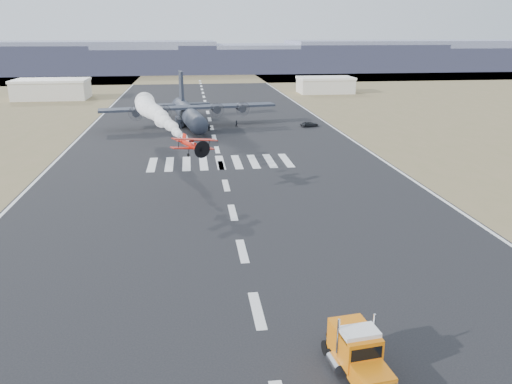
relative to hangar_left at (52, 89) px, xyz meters
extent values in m
plane|color=black|center=(52.00, -145.00, -3.41)|extent=(500.00, 500.00, 0.00)
cube|color=olive|center=(52.00, 85.00, -3.41)|extent=(500.00, 80.00, 0.00)
cube|color=slate|center=(-13.00, 115.00, 5.09)|extent=(150.00, 50.00, 17.00)
cube|color=slate|center=(52.00, 115.00, 3.09)|extent=(150.00, 50.00, 13.00)
cube|color=slate|center=(117.00, 115.00, 4.09)|extent=(150.00, 50.00, 15.00)
cube|color=slate|center=(182.00, 115.00, 5.09)|extent=(150.00, 50.00, 17.00)
cube|color=beige|center=(0.00, 0.00, -0.41)|extent=(24.00, 14.00, 6.00)
cube|color=white|center=(0.00, 0.00, 2.89)|extent=(24.50, 14.50, 0.80)
cube|color=beige|center=(98.00, 5.00, -0.81)|extent=(20.00, 12.00, 5.20)
cube|color=white|center=(98.00, 5.00, 2.09)|extent=(20.50, 12.50, 0.80)
cube|color=black|center=(57.55, -153.26, -2.86)|extent=(1.88, 6.86, 0.25)
cube|color=orange|center=(57.89, -156.23, -2.06)|extent=(2.56, 2.64, 1.30)
cube|color=orange|center=(57.68, -154.45, -1.21)|extent=(2.68, 2.07, 2.19)
cube|color=black|center=(57.78, -155.29, -0.87)|extent=(2.19, 0.37, 0.90)
cube|color=white|center=(57.65, -154.15, -0.07)|extent=(2.66, 1.87, 0.50)
cube|color=orange|center=(57.48, -152.67, -1.51)|extent=(2.71, 2.27, 2.59)
cylinder|color=black|center=(56.31, -152.60, -2.86)|extent=(0.52, 1.14, 1.10)
cylinder|color=black|center=(58.59, -152.34, -2.86)|extent=(0.52, 1.14, 1.10)
cylinder|color=black|center=(56.20, -151.61, -2.86)|extent=(0.52, 1.14, 1.10)
cylinder|color=black|center=(58.48, -151.35, -2.86)|extent=(0.52, 1.14, 1.10)
cylinder|color=red|center=(47.09, -112.77, 3.89)|extent=(2.22, 5.49, 0.97)
sphere|color=black|center=(47.04, -112.56, 4.27)|extent=(0.76, 0.76, 0.76)
cylinder|color=black|center=(47.70, -115.29, 3.89)|extent=(1.20, 0.89, 1.08)
cylinder|color=black|center=(47.79, -115.66, 3.89)|extent=(2.32, 0.59, 2.38)
cube|color=red|center=(47.19, -113.19, 3.51)|extent=(6.51, 2.57, 1.07)
cube|color=red|center=(47.27, -113.50, 4.81)|extent=(6.72, 2.62, 1.11)
cube|color=red|center=(46.50, -110.35, 4.43)|extent=(0.33, 0.97, 1.08)
cube|color=red|center=(46.50, -110.35, 3.89)|extent=(2.28, 1.25, 0.09)
cylinder|color=black|center=(46.45, -113.81, 2.59)|extent=(0.24, 0.49, 0.48)
cylinder|color=black|center=(48.13, -113.40, 2.59)|extent=(0.24, 0.49, 0.48)
sphere|color=white|center=(46.45, -110.14, 3.89)|extent=(0.76, 0.76, 0.76)
sphere|color=white|center=(45.84, -107.61, 3.92)|extent=(0.99, 0.99, 0.99)
sphere|color=white|center=(45.23, -105.09, 3.95)|extent=(1.22, 1.22, 1.22)
sphere|color=white|center=(44.61, -102.56, 3.99)|extent=(1.45, 1.45, 1.45)
sphere|color=white|center=(44.00, -100.04, 4.02)|extent=(1.68, 1.68, 1.68)
sphere|color=white|center=(43.39, -97.52, 4.05)|extent=(1.91, 1.91, 1.91)
sphere|color=white|center=(42.78, -94.99, 4.08)|extent=(2.14, 2.14, 2.14)
sphere|color=white|center=(42.16, -92.47, 4.12)|extent=(2.37, 2.37, 2.37)
sphere|color=white|center=(41.55, -89.94, 4.15)|extent=(2.60, 2.60, 2.60)
sphere|color=white|center=(40.94, -87.42, 4.18)|extent=(2.84, 2.84, 2.84)
sphere|color=white|center=(40.33, -84.89, 4.21)|extent=(3.07, 3.07, 3.07)
sphere|color=white|center=(39.72, -82.37, 4.25)|extent=(3.30, 3.30, 3.30)
sphere|color=white|center=(39.10, -79.84, 4.28)|extent=(3.53, 3.53, 3.53)
sphere|color=white|center=(38.49, -77.32, 4.31)|extent=(3.76, 3.76, 3.76)
sphere|color=white|center=(37.88, -74.80, 4.34)|extent=(3.99, 3.99, 3.99)
sphere|color=white|center=(37.27, -72.27, 4.38)|extent=(4.22, 4.22, 4.22)
cylinder|color=#1F222F|center=(46.66, -58.14, -0.65)|extent=(8.36, 30.05, 4.25)
sphere|color=#1F222F|center=(48.73, -72.87, -0.65)|extent=(4.25, 4.25, 4.25)
cone|color=#1F222F|center=(44.58, -43.42, -0.65)|extent=(5.10, 6.91, 4.25)
cube|color=#1F222F|center=(46.81, -59.20, 1.37)|extent=(42.70, 10.35, 0.53)
cylinder|color=#1F222F|center=(34.26, -61.50, 0.84)|extent=(2.46, 4.26, 1.91)
cylinder|color=#3F3F44|center=(34.55, -63.60, 0.84)|extent=(3.58, 0.56, 3.61)
cylinder|color=#1F222F|center=(40.57, -60.61, 0.84)|extent=(2.46, 4.26, 1.91)
cylinder|color=#3F3F44|center=(40.86, -62.71, 0.84)|extent=(3.58, 0.56, 3.61)
cylinder|color=#1F222F|center=(53.19, -58.83, 0.84)|extent=(2.46, 4.26, 1.91)
cylinder|color=#3F3F44|center=(53.49, -60.94, 0.84)|extent=(3.58, 0.56, 3.61)
cylinder|color=#1F222F|center=(59.50, -57.94, 0.84)|extent=(2.46, 4.26, 1.91)
cylinder|color=#3F3F44|center=(59.80, -60.05, 0.84)|extent=(3.58, 0.56, 3.61)
cube|color=#1F222F|center=(44.88, -45.52, 4.67)|extent=(1.30, 4.82, 8.50)
cube|color=#1F222F|center=(44.80, -44.99, 0.20)|extent=(15.17, 5.23, 0.37)
cube|color=#1F222F|center=(44.19, -57.42, -2.24)|extent=(2.15, 6.49, 1.70)
cylinder|color=black|center=(44.19, -57.42, -2.82)|extent=(0.69, 1.23, 1.17)
cube|color=#1F222F|center=(48.82, -56.77, -2.24)|extent=(2.15, 6.49, 1.70)
cylinder|color=black|center=(48.82, -56.77, -2.82)|extent=(0.69, 1.23, 1.17)
cylinder|color=black|center=(48.29, -69.72, -2.93)|extent=(0.55, 1.01, 0.96)
imported|color=black|center=(75.97, -62.81, -2.79)|extent=(4.82, 3.10, 1.24)
imported|color=black|center=(48.77, -64.50, -2.54)|extent=(0.77, 0.81, 1.74)
imported|color=black|center=(47.86, -60.74, -2.61)|extent=(0.81, 0.91, 1.60)
imported|color=black|center=(50.53, -60.94, -2.50)|extent=(1.01, 1.29, 1.82)
imported|color=black|center=(44.27, -64.07, -2.56)|extent=(1.01, 1.10, 1.69)
imported|color=black|center=(44.71, -61.34, -2.58)|extent=(0.94, 0.82, 1.65)
imported|color=black|center=(51.25, -65.12, -2.61)|extent=(1.40, 1.39, 1.61)
imported|color=black|center=(44.16, -60.16, -2.54)|extent=(0.74, 0.79, 1.74)
imported|color=black|center=(58.18, -60.80, -2.60)|extent=(0.90, 0.72, 1.61)
camera|label=1|loc=(47.10, -181.63, 19.08)|focal=35.00mm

